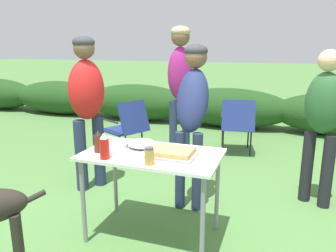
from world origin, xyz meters
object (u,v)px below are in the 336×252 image
(food_tray, at_px, (172,153))
(standing_person_in_dark_puffer, at_px, (180,77))
(plate_stack, at_px, (113,145))
(camp_chair_near_hedge, at_px, (127,126))
(folding_table, at_px, (152,162))
(camp_chair_green_behind_table, at_px, (237,123))
(spice_jar, at_px, (149,156))
(mixing_bowl, at_px, (142,144))
(standing_person_in_gray_fleece, at_px, (323,115))
(ketchup_bottle, at_px, (104,147))
(standing_person_with_beanie, at_px, (87,98))
(paper_cup_stack, at_px, (107,146))
(standing_person_in_red_jacket, at_px, (192,105))
(bbq_sauce_bottle, at_px, (98,142))

(food_tray, distance_m, standing_person_in_dark_puffer, 1.96)
(plate_stack, distance_m, camp_chair_near_hedge, 1.91)
(folding_table, height_order, plate_stack, plate_stack)
(camp_chair_green_behind_table, xyz_separation_m, camp_chair_near_hedge, (-1.47, -0.68, 0.00))
(spice_jar, bearing_deg, mixing_bowl, 120.94)
(folding_table, xyz_separation_m, plate_stack, (-0.37, 0.04, 0.09))
(folding_table, distance_m, standing_person_in_dark_puffer, 1.93)
(spice_jar, height_order, standing_person_in_gray_fleece, standing_person_in_gray_fleece)
(folding_table, bearing_deg, plate_stack, 174.21)
(ketchup_bottle, bearing_deg, camp_chair_near_hedge, 112.03)
(food_tray, height_order, standing_person_in_dark_puffer, standing_person_in_dark_puffer)
(plate_stack, xyz_separation_m, camp_chair_green_behind_table, (0.73, 2.42, -0.29))
(standing_person_with_beanie, bearing_deg, folding_table, -91.58)
(standing_person_in_dark_puffer, distance_m, camp_chair_near_hedge, 1.05)
(spice_jar, height_order, standing_person_in_dark_puffer, standing_person_in_dark_puffer)
(plate_stack, distance_m, paper_cup_stack, 0.21)
(camp_chair_green_behind_table, bearing_deg, camp_chair_near_hedge, -166.11)
(folding_table, xyz_separation_m, standing_person_in_dark_puffer, (-0.33, 1.84, 0.51))
(plate_stack, xyz_separation_m, standing_person_with_beanie, (-0.67, 0.66, 0.27))
(standing_person_in_gray_fleece, bearing_deg, plate_stack, -119.42)
(standing_person_in_red_jacket, bearing_deg, plate_stack, -130.47)
(food_tray, relative_size, standing_person_in_gray_fleece, 0.24)
(food_tray, relative_size, mixing_bowl, 1.58)
(food_tray, height_order, ketchup_bottle, ketchup_bottle)
(plate_stack, bearing_deg, mixing_bowl, 16.68)
(spice_jar, relative_size, standing_person_in_red_jacket, 0.08)
(mixing_bowl, xyz_separation_m, camp_chair_green_behind_table, (0.50, 2.35, -0.31))
(bbq_sauce_bottle, bearing_deg, mixing_bowl, 38.14)
(spice_jar, relative_size, standing_person_with_beanie, 0.08)
(mixing_bowl, height_order, standing_person_with_beanie, standing_person_with_beanie)
(ketchup_bottle, bearing_deg, folding_table, 40.71)
(standing_person_with_beanie, distance_m, camp_chair_near_hedge, 1.22)
(folding_table, distance_m, ketchup_bottle, 0.42)
(camp_chair_green_behind_table, bearing_deg, food_tray, -105.35)
(mixing_bowl, relative_size, bbq_sauce_bottle, 1.30)
(bbq_sauce_bottle, xyz_separation_m, standing_person_in_gray_fleece, (1.76, 1.21, 0.10))
(ketchup_bottle, bearing_deg, paper_cup_stack, 105.00)
(mixing_bowl, relative_size, spice_jar, 1.80)
(ketchup_bottle, bearing_deg, mixing_bowl, 66.53)
(camp_chair_near_hedge, bearing_deg, spice_jar, -123.32)
(spice_jar, height_order, camp_chair_green_behind_table, spice_jar)
(mixing_bowl, distance_m, ketchup_bottle, 0.39)
(plate_stack, relative_size, bbq_sauce_bottle, 1.32)
(spice_jar, bearing_deg, standing_person_in_red_jacket, 85.90)
(bbq_sauce_bottle, relative_size, camp_chair_green_behind_table, 0.22)
(standing_person_in_gray_fleece, height_order, camp_chair_near_hedge, standing_person_in_gray_fleece)
(mixing_bowl, distance_m, standing_person_with_beanie, 1.10)
(food_tray, distance_m, camp_chair_near_hedge, 2.22)
(bbq_sauce_bottle, bearing_deg, ketchup_bottle, -45.48)
(standing_person_in_dark_puffer, distance_m, standing_person_in_gray_fleece, 1.85)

